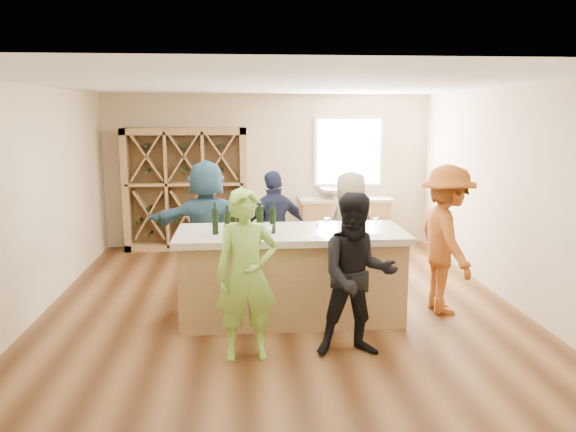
{
  "coord_description": "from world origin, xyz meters",
  "views": [
    {
      "loc": [
        -0.48,
        -6.9,
        2.47
      ],
      "look_at": [
        0.1,
        0.2,
        1.15
      ],
      "focal_mm": 35.0,
      "sensor_mm": 36.0,
      "label": 1
    }
  ],
  "objects": [
    {
      "name": "person_far_right",
      "position": [
        1.04,
        0.83,
        0.83
      ],
      "size": [
        0.89,
        0.66,
        1.66
      ],
      "primitive_type": "imported",
      "rotation": [
        0.0,
        0.0,
        3.32
      ],
      "color": "gray",
      "rests_on": "floor"
    },
    {
      "name": "wine_bottle_a",
      "position": [
        -0.8,
        -0.5,
        1.23
      ],
      "size": [
        0.09,
        0.09,
        0.29
      ],
      "primitive_type": "cylinder",
      "rotation": [
        0.0,
        0.0,
        0.22
      ],
      "color": "black",
      "rests_on": "tasting_counter_top"
    },
    {
      "name": "person_far_mid",
      "position": [
        -0.04,
        0.75,
        0.84
      ],
      "size": [
        1.1,
        0.8,
        1.68
      ],
      "primitive_type": "imported",
      "rotation": [
        0.0,
        0.0,
        3.48
      ],
      "color": "#191E38",
      "rests_on": "floor"
    },
    {
      "name": "wall_left",
      "position": [
        -3.05,
        0.0,
        1.4
      ],
      "size": [
        0.1,
        7.0,
        2.8
      ],
      "primitive_type": "cube",
      "color": "beige",
      "rests_on": "ground"
    },
    {
      "name": "wine_bottle_e",
      "position": [
        -0.14,
        -0.51,
        1.22
      ],
      "size": [
        0.09,
        0.09,
        0.29
      ],
      "primitive_type": "cylinder",
      "rotation": [
        0.0,
        0.0,
        0.31
      ],
      "color": "black",
      "rests_on": "tasting_counter_top"
    },
    {
      "name": "wall_front",
      "position": [
        0.0,
        -3.55,
        1.4
      ],
      "size": [
        6.0,
        0.1,
        2.8
      ],
      "primitive_type": "cube",
      "color": "beige",
      "rests_on": "ground"
    },
    {
      "name": "window_pane",
      "position": [
        1.5,
        3.44,
        1.75
      ],
      "size": [
        1.18,
        0.01,
        1.18
      ],
      "primitive_type": "cube",
      "color": "white",
      "rests_on": "wall_back"
    },
    {
      "name": "wine_bottle_c",
      "position": [
        -0.51,
        -0.54,
        1.23
      ],
      "size": [
        0.09,
        0.09,
        0.3
      ],
      "primitive_type": "cylinder",
      "rotation": [
        0.0,
        0.0,
        0.18
      ],
      "color": "black",
      "rests_on": "tasting_counter_top"
    },
    {
      "name": "window_frame",
      "position": [
        1.5,
        3.47,
        1.75
      ],
      "size": [
        1.3,
        0.06,
        1.3
      ],
      "primitive_type": "cube",
      "color": "white",
      "rests_on": "wall_back"
    },
    {
      "name": "person_near_left",
      "position": [
        -0.45,
        -1.49,
        0.87
      ],
      "size": [
        0.67,
        0.52,
        1.74
      ],
      "primitive_type": "imported",
      "rotation": [
        0.0,
        0.0,
        0.09
      ],
      "color": "#8CC64C",
      "rests_on": "floor"
    },
    {
      "name": "ceiling",
      "position": [
        0.0,
        0.0,
        2.85
      ],
      "size": [
        6.0,
        7.0,
        0.1
      ],
      "primitive_type": "cube",
      "color": "white",
      "rests_on": "ground"
    },
    {
      "name": "wine_glass_d",
      "position": [
        0.49,
        -0.59,
        1.17
      ],
      "size": [
        0.08,
        0.08,
        0.18
      ],
      "primitive_type": "cone",
      "rotation": [
        0.0,
        0.0,
        -0.26
      ],
      "color": "white",
      "rests_on": "tasting_counter_top"
    },
    {
      "name": "wine_bottle_d",
      "position": [
        -0.29,
        -0.57,
        1.25
      ],
      "size": [
        0.09,
        0.09,
        0.33
      ],
      "primitive_type": "cylinder",
      "rotation": [
        0.0,
        0.0,
        -0.12
      ],
      "color": "black",
      "rests_on": "tasting_counter_top"
    },
    {
      "name": "back_counter_base",
      "position": [
        1.4,
        3.2,
        0.43
      ],
      "size": [
        1.6,
        0.58,
        0.86
      ],
      "primitive_type": "cube",
      "color": "#9B784A",
      "rests_on": "floor"
    },
    {
      "name": "tasting_counter_base",
      "position": [
        0.09,
        -0.39,
        0.5
      ],
      "size": [
        2.6,
        1.0,
        1.0
      ],
      "primitive_type": "cube",
      "color": "#9B784A",
      "rests_on": "floor"
    },
    {
      "name": "tasting_menu_c",
      "position": [
        0.98,
        -0.78,
        1.08
      ],
      "size": [
        0.31,
        0.38,
        0.0
      ],
      "primitive_type": "cube",
      "rotation": [
        0.0,
        0.0,
        -0.22
      ],
      "color": "white",
      "rests_on": "tasting_counter_top"
    },
    {
      "name": "person_near_right",
      "position": [
        0.66,
        -1.51,
        0.84
      ],
      "size": [
        0.82,
        0.46,
        1.69
      ],
      "primitive_type": "imported",
      "rotation": [
        0.0,
        0.0,
        0.01
      ],
      "color": "black",
      "rests_on": "floor"
    },
    {
      "name": "wine_bottle_b",
      "position": [
        -0.66,
        -0.62,
        1.22
      ],
      "size": [
        0.09,
        0.09,
        0.27
      ],
      "primitive_type": "cylinder",
      "rotation": [
        0.0,
        0.0,
        -0.36
      ],
      "color": "black",
      "rests_on": "tasting_counter_top"
    },
    {
      "name": "wine_glass_e",
      "position": [
        1.06,
        -0.63,
        1.17
      ],
      "size": [
        0.09,
        0.09,
        0.19
      ],
      "primitive_type": "cone",
      "rotation": [
        0.0,
        0.0,
        -0.23
      ],
      "color": "white",
      "rests_on": "tasting_counter_top"
    },
    {
      "name": "back_counter_top",
      "position": [
        1.4,
        3.2,
        0.89
      ],
      "size": [
        1.7,
        0.62,
        0.06
      ],
      "primitive_type": "cube",
      "color": "#BCAE9B",
      "rests_on": "back_counter_base"
    },
    {
      "name": "wine_rack",
      "position": [
        -1.5,
        3.27,
        1.1
      ],
      "size": [
        2.2,
        0.45,
        2.2
      ],
      "primitive_type": "cube",
      "color": "#9B784A",
      "rests_on": "floor"
    },
    {
      "name": "tasting_counter_top",
      "position": [
        0.09,
        -0.39,
        1.04
      ],
      "size": [
        2.72,
        1.12,
        0.08
      ],
      "primitive_type": "cube",
      "color": "#BCAE9B",
      "rests_on": "tasting_counter_base"
    },
    {
      "name": "wall_back",
      "position": [
        0.0,
        3.55,
        1.4
      ],
      "size": [
        6.0,
        0.1,
        2.8
      ],
      "primitive_type": "cube",
      "color": "beige",
      "rests_on": "ground"
    },
    {
      "name": "person_far_left",
      "position": [
        -0.98,
        0.91,
        0.91
      ],
      "size": [
        1.72,
        0.67,
        1.83
      ],
      "primitive_type": "imported",
      "rotation": [
        0.0,
        0.0,
        3.18
      ],
      "color": "#335972",
      "rests_on": "floor"
    },
    {
      "name": "tasting_menu_b",
      "position": [
        0.31,
        -0.81,
        1.08
      ],
      "size": [
        0.27,
        0.32,
        0.0
      ],
      "primitive_type": "cube",
      "rotation": [
        0.0,
        0.0,
        0.36
      ],
      "color": "white",
      "rests_on": "tasting_counter_top"
    },
    {
      "name": "wine_glass_a",
      "position": [
        -0.17,
        -0.88,
        1.16
      ],
      "size": [
        0.08,
        0.08,
        0.16
      ],
      "primitive_type": "cone",
      "rotation": [
        0.0,
        0.0,
        0.26
      ],
      "color": "white",
      "rests_on": "tasting_counter_top"
    },
    {
      "name": "person_server",
      "position": [
        2.02,
        -0.33,
        0.92
      ],
      "size": [
        0.59,
        1.21,
        1.85
      ],
      "primitive_type": "imported",
      "rotation": [
        0.0,
        0.0,
        1.6
      ],
      "color": "#994C19",
      "rests_on": "floor"
    },
    {
      "name": "wine_glass_b",
      "position": [
        0.33,
        -0.82,
        1.17
      ],
      "size": [
        0.07,
        0.07,
        0.18
      ],
      "primitive_type": "cone",
      "rotation": [
        0.0,
        0.0,
        -0.09
      ],
      "color": "white",
      "rests_on": "tasting_counter_top"
    },
    {
      "name": "sink",
      "position": [
        1.2,
        3.2,
        1.01
      ],
      "size": [
        0.54,
        0.54,
        0.19
      ],
      "primitive_type": "imported",
      "color": "silver",
      "rests_on": "back_counter_top"
    },
    {
      "name": "tasting_menu_a",
      "position": [
        -0.3,
        -0.83,
        1.08
      ],
      "size": [
        0.27,
        0.31,
        0.0
      ],
      "primitive_type": "cube",
      "rotation": [
        0.0,
        0.0,
        0.31
      ],
      "color": "white",
      "rests_on": "tasting_counter_top"
    },
    {
      "name": "faucet",
      "position": [
        1.2,
        3.38,
        1.07
      ],
      "size": [
        0.02,
        0.02,
        0.3
      ],
      "primitive_type": "cylinder",
      "color": "silver",
      "rests_on": "back_counter_top"
    },
    {
      "name": "floor",
      "position": [
        0.0,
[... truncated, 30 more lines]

